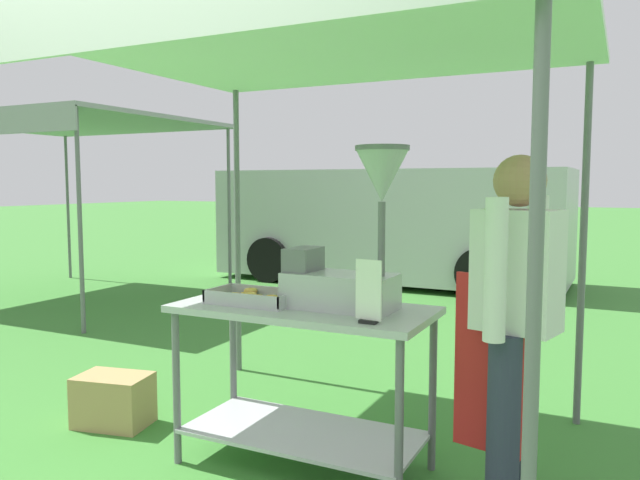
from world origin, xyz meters
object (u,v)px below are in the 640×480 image
Objects in this scene: stall_canopy at (311,50)px; donut_tray at (253,299)px; donut_cart at (303,354)px; vendor at (514,320)px; van_silver at (390,224)px; neighbour_tent at (66,126)px; menu_sign at (369,296)px; supply_crate at (114,400)px; donut_fryer at (352,249)px.

stall_canopy is 5.80× the size of donut_tray.
donut_cart is 0.39m from donut_tray.
donut_cart is at bearing 176.35° from vendor.
stall_canopy reaches higher than donut_tray.
neighbour_tent is at bearing -133.27° from van_silver.
van_silver is (-2.19, 6.35, -0.11)m from menu_sign.
donut_tray reaches higher than supply_crate.
donut_tray is at bearing -152.12° from stall_canopy.
donut_fryer is 6.43m from van_silver.
stall_canopy reaches higher than menu_sign.
menu_sign reaches higher than donut_cart.
donut_fryer is at bearing 127.76° from menu_sign.
donut_fryer is 1.87m from supply_crate.
donut_tray is 1.34m from vendor.
menu_sign is 6.72m from van_silver.
donut_fryer is 0.16× the size of van_silver.
donut_cart is 1.11m from vendor.
van_silver is (-2.81, 6.20, -0.03)m from vendor.
donut_fryer is 0.25× the size of neighbour_tent.
supply_crate is at bearing 179.02° from vendor.
neighbour_tent is at bearing 150.66° from stall_canopy.
supply_crate is 6.22m from van_silver.
neighbour_tent is (-3.11, -3.31, 1.33)m from van_silver.
donut_tray is 0.29× the size of vendor.
menu_sign is at bearing -70.95° from van_silver.
donut_cart is 0.26× the size of van_silver.
menu_sign is 0.60× the size of supply_crate.
neighbour_tent is (-5.11, 2.80, 1.04)m from donut_fryer.
supply_crate is (-1.76, 0.19, -0.83)m from menu_sign.
van_silver is at bearing 46.73° from neighbour_tent.
donut_fryer reaches higher than supply_crate.
donut_fryer is at bearing -71.85° from van_silver.
neighbour_tent reaches higher than van_silver.
vendor is 3.31× the size of supply_crate.
donut_cart is (-0.00, -0.10, -1.57)m from stall_canopy.
neighbour_tent is (-5.31, 3.04, 1.22)m from menu_sign.
neighbour_tent is at bearing 147.90° from donut_tray.
donut_fryer is at bearing 8.24° from donut_tray.
stall_canopy is 5.57m from neighbour_tent.
supply_crate is at bearing -86.00° from van_silver.
van_silver reaches higher than donut_cart.
neighbour_tent reaches higher than donut_fryer.
donut_cart is 6.38m from van_silver.
donut_fryer reaches higher than vendor.
vendor is at bearing -3.65° from donut_cart.
stall_canopy is at bearing 27.88° from donut_tray.
donut_tray is (-0.27, -0.05, 0.28)m from donut_cart.
donut_fryer is at bearing -14.62° from stall_canopy.
donut_cart is at bearing -74.15° from van_silver.
stall_canopy is at bearing 145.10° from menu_sign.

